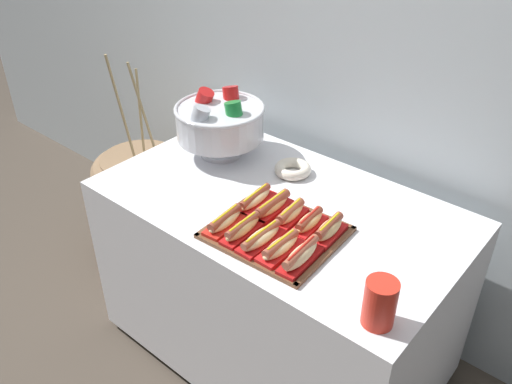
# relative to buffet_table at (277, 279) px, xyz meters

# --- Properties ---
(ground_plane) EXTENTS (10.00, 10.00, 0.00)m
(ground_plane) POSITION_rel_buffet_table_xyz_m (0.00, 0.00, -0.41)
(ground_plane) COLOR #4C4238
(back_wall) EXTENTS (6.00, 0.10, 2.60)m
(back_wall) POSITION_rel_buffet_table_xyz_m (0.00, 0.52, 0.89)
(back_wall) COLOR #B2BCC1
(back_wall) RESTS_ON ground_plane
(buffet_table) EXTENTS (1.32, 0.77, 0.78)m
(buffet_table) POSITION_rel_buffet_table_xyz_m (0.00, 0.00, 0.00)
(buffet_table) COLOR silver
(buffet_table) RESTS_ON ground_plane
(floor_vase) EXTENTS (0.57, 0.57, 1.12)m
(floor_vase) POSITION_rel_buffet_table_xyz_m (-0.95, 0.10, -0.13)
(floor_vase) COLOR #896B4C
(floor_vase) RESTS_ON ground_plane
(serving_tray) EXTENTS (0.42, 0.38, 0.01)m
(serving_tray) POSITION_rel_buffet_table_xyz_m (0.11, -0.16, 0.38)
(serving_tray) COLOR brown
(serving_tray) RESTS_ON buffet_table
(hot_dog_0) EXTENTS (0.08, 0.17, 0.06)m
(hot_dog_0) POSITION_rel_buffet_table_xyz_m (-0.03, -0.25, 0.41)
(hot_dog_0) COLOR red
(hot_dog_0) RESTS_ON serving_tray
(hot_dog_1) EXTENTS (0.07, 0.18, 0.06)m
(hot_dog_1) POSITION_rel_buffet_table_xyz_m (0.04, -0.24, 0.41)
(hot_dog_1) COLOR #B21414
(hot_dog_1) RESTS_ON serving_tray
(hot_dog_2) EXTENTS (0.07, 0.18, 0.06)m
(hot_dog_2) POSITION_rel_buffet_table_xyz_m (0.11, -0.24, 0.40)
(hot_dog_2) COLOR #B21414
(hot_dog_2) RESTS_ON serving_tray
(hot_dog_3) EXTENTS (0.07, 0.17, 0.06)m
(hot_dog_3) POSITION_rel_buffet_table_xyz_m (0.19, -0.24, 0.40)
(hot_dog_3) COLOR red
(hot_dog_3) RESTS_ON serving_tray
(hot_dog_4) EXTENTS (0.08, 0.19, 0.06)m
(hot_dog_4) POSITION_rel_buffet_table_xyz_m (0.26, -0.23, 0.41)
(hot_dog_4) COLOR #B21414
(hot_dog_4) RESTS_ON serving_tray
(hot_dog_5) EXTENTS (0.08, 0.19, 0.06)m
(hot_dog_5) POSITION_rel_buffet_table_xyz_m (-0.04, -0.08, 0.40)
(hot_dog_5) COLOR #B21414
(hot_dog_5) RESTS_ON serving_tray
(hot_dog_6) EXTENTS (0.07, 0.18, 0.06)m
(hot_dog_6) POSITION_rel_buffet_table_xyz_m (0.03, -0.08, 0.41)
(hot_dog_6) COLOR red
(hot_dog_6) RESTS_ON serving_tray
(hot_dog_7) EXTENTS (0.08, 0.16, 0.06)m
(hot_dog_7) POSITION_rel_buffet_table_xyz_m (0.11, -0.08, 0.41)
(hot_dog_7) COLOR red
(hot_dog_7) RESTS_ON serving_tray
(hot_dog_8) EXTENTS (0.08, 0.16, 0.06)m
(hot_dog_8) POSITION_rel_buffet_table_xyz_m (0.18, -0.07, 0.40)
(hot_dog_8) COLOR red
(hot_dog_8) RESTS_ON serving_tray
(hot_dog_9) EXTENTS (0.07, 0.16, 0.06)m
(hot_dog_9) POSITION_rel_buffet_table_xyz_m (0.26, -0.07, 0.41)
(hot_dog_9) COLOR red
(hot_dog_9) RESTS_ON serving_tray
(punch_bowl) EXTENTS (0.36, 0.36, 0.27)m
(punch_bowl) POSITION_rel_buffet_table_xyz_m (-0.40, 0.12, 0.52)
(punch_bowl) COLOR silver
(punch_bowl) RESTS_ON buffet_table
(cup_stack) EXTENTS (0.09, 0.09, 0.14)m
(cup_stack) POSITION_rel_buffet_table_xyz_m (0.56, -0.29, 0.44)
(cup_stack) COLOR red
(cup_stack) RESTS_ON buffet_table
(donut) EXTENTS (0.14, 0.14, 0.04)m
(donut) POSITION_rel_buffet_table_xyz_m (-0.08, 0.19, 0.39)
(donut) COLOR silver
(donut) RESTS_ON buffet_table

